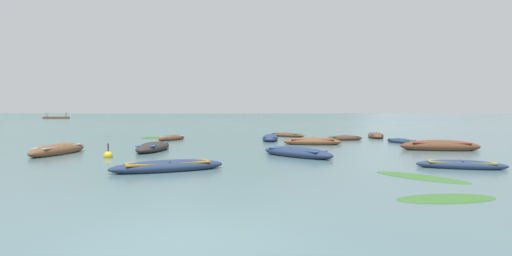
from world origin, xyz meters
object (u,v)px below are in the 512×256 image
rowboat_2 (153,147)px  rowboat_5 (312,142)px  mooring_buoy (108,156)px  rowboat_8 (270,138)px  rowboat_12 (461,165)px  rowboat_3 (172,138)px  rowboat_9 (287,135)px  rowboat_0 (168,166)px  rowboat_1 (402,141)px  rowboat_6 (376,135)px  rowboat_10 (344,138)px  rowboat_11 (440,146)px  rowboat_4 (297,153)px  rowboat_7 (58,150)px  ferry_0 (56,118)px

rowboat_2 → rowboat_5: bearing=25.7°
mooring_buoy → rowboat_8: bearing=56.3°
rowboat_12 → rowboat_3: bearing=137.0°
rowboat_3 → rowboat_9: rowboat_3 is taller
rowboat_5 → rowboat_0: bearing=-118.7°
rowboat_8 → rowboat_1: bearing=-11.7°
rowboat_0 → rowboat_1: bearing=46.0°
rowboat_6 → rowboat_8: size_ratio=1.10×
rowboat_2 → rowboat_5: (9.90, 4.76, -0.01)m
rowboat_10 → rowboat_11: bearing=-62.2°
rowboat_2 → rowboat_8: 10.88m
rowboat_4 → rowboat_7: 12.96m
rowboat_7 → rowboat_4: bearing=-2.3°
rowboat_8 → ferry_0: bearing=127.2°
rowboat_8 → mooring_buoy: size_ratio=4.71×
rowboat_12 → ferry_0: 147.27m
rowboat_1 → mooring_buoy: (-17.82, -9.99, -0.04)m
rowboat_2 → mooring_buoy: 3.77m
rowboat_4 → rowboat_11: (8.77, 3.63, 0.05)m
rowboat_10 → rowboat_9: bearing=135.1°
rowboat_2 → rowboat_12: rowboat_2 is taller
rowboat_8 → rowboat_4: bearing=-82.4°
rowboat_8 → rowboat_2: bearing=-129.3°
rowboat_2 → rowboat_8: rowboat_2 is taller
rowboat_8 → rowboat_12: (7.89, -14.93, -0.07)m
rowboat_4 → rowboat_8: bearing=97.6°
rowboat_5 → rowboat_6: 10.12m
rowboat_4 → rowboat_2: bearing=162.5°
rowboat_10 → rowboat_12: rowboat_10 is taller
rowboat_0 → rowboat_5: 14.22m
rowboat_10 → rowboat_8: bearing=-175.0°
rowboat_8 → rowboat_3: bearing=-179.6°
rowboat_2 → rowboat_4: 8.77m
rowboat_10 → rowboat_12: size_ratio=0.93×
rowboat_6 → ferry_0: bearing=131.5°
rowboat_6 → rowboat_11: size_ratio=0.94×
rowboat_5 → rowboat_8: size_ratio=1.04×
ferry_0 → mooring_buoy: (70.92, -116.03, -0.35)m
rowboat_12 → mooring_buoy: (-15.91, 2.92, -0.04)m
rowboat_8 → mooring_buoy: bearing=-123.7°
rowboat_9 → ferry_0: size_ratio=0.42×
rowboat_9 → rowboat_11: size_ratio=0.80×
rowboat_5 → ferry_0: size_ratio=0.47×
rowboat_4 → mooring_buoy: bearing=-174.3°
rowboat_0 → rowboat_6: bearing=56.6°
rowboat_9 → rowboat_11: 15.25m
rowboat_4 → rowboat_10: size_ratio=1.25×
rowboat_7 → rowboat_11: bearing=8.2°
rowboat_6 → rowboat_9: 8.07m
rowboat_7 → rowboat_11: size_ratio=0.97×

